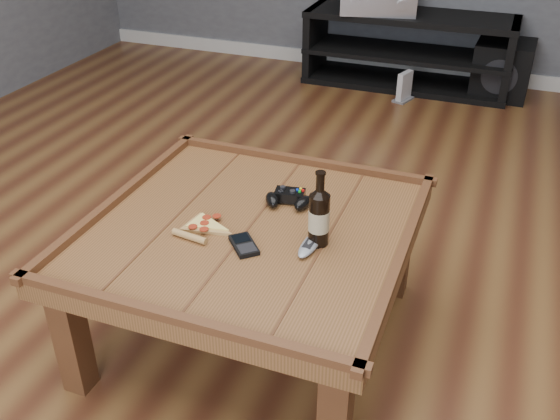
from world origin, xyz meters
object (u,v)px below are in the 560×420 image
(coffee_table, at_px, (250,242))
(media_console, at_px, (408,51))
(smartphone, at_px, (244,245))
(game_console, at_px, (404,88))
(game_controller, at_px, (288,198))
(beer_bottle, at_px, (319,216))
(remote_control, at_px, (311,244))
(pizza_slice, at_px, (203,227))
(subwoofer, at_px, (502,69))

(coffee_table, relative_size, media_console, 0.74)
(smartphone, height_order, game_console, smartphone)
(coffee_table, distance_m, game_controller, 0.20)
(media_console, bearing_deg, game_console, -80.31)
(game_controller, bearing_deg, media_console, 82.71)
(coffee_table, xyz_separation_m, beer_bottle, (0.23, -0.01, 0.16))
(game_controller, distance_m, smartphone, 0.29)
(beer_bottle, xyz_separation_m, remote_control, (-0.01, -0.03, -0.09))
(pizza_slice, height_order, smartphone, pizza_slice)
(beer_bottle, distance_m, game_console, 2.51)
(game_controller, relative_size, subwoofer, 0.46)
(pizza_slice, bearing_deg, smartphone, -7.81)
(beer_bottle, xyz_separation_m, smartphone, (-0.20, -0.10, -0.09))
(coffee_table, bearing_deg, smartphone, -75.33)
(coffee_table, relative_size, smartphone, 7.93)
(subwoofer, bearing_deg, media_console, -174.66)
(pizza_slice, relative_size, game_console, 1.20)
(coffee_table, xyz_separation_m, media_console, (0.00, 2.75, -0.15))
(media_console, relative_size, remote_control, 8.57)
(pizza_slice, distance_m, smartphone, 0.17)
(beer_bottle, xyz_separation_m, pizza_slice, (-0.37, -0.05, -0.09))
(media_console, bearing_deg, coffee_table, -90.00)
(coffee_table, xyz_separation_m, subwoofer, (0.63, 2.78, -0.21))
(media_console, bearing_deg, game_controller, -88.51)
(pizza_slice, relative_size, smartphone, 1.80)
(media_console, bearing_deg, remote_control, -85.54)
(remote_control, relative_size, game_console, 0.84)
(beer_bottle, bearing_deg, smartphone, -153.70)
(subwoofer, bearing_deg, coffee_table, -100.52)
(smartphone, bearing_deg, media_console, 48.60)
(smartphone, bearing_deg, subwoofer, 36.23)
(game_controller, relative_size, smartphone, 1.35)
(pizza_slice, height_order, game_console, pizza_slice)
(game_controller, xyz_separation_m, game_console, (-0.02, 2.27, -0.38))
(smartphone, distance_m, remote_control, 0.20)
(beer_bottle, bearing_deg, media_console, 94.81)
(game_controller, distance_m, remote_control, 0.26)
(game_controller, bearing_deg, pizza_slice, -138.64)
(smartphone, xyz_separation_m, remote_control, (0.19, 0.07, 0.00))
(coffee_table, xyz_separation_m, smartphone, (0.03, -0.11, 0.07))
(coffee_table, xyz_separation_m, remote_control, (0.22, -0.04, 0.07))
(beer_bottle, bearing_deg, coffee_table, 177.04)
(game_console, bearing_deg, game_controller, -71.14)
(media_console, distance_m, game_console, 0.34)
(media_console, relative_size, game_controller, 7.96)
(coffee_table, distance_m, smartphone, 0.13)
(media_console, distance_m, smartphone, 2.87)
(media_console, bearing_deg, smartphone, -89.41)
(media_console, relative_size, smartphone, 10.78)
(game_console, bearing_deg, pizza_slice, -75.76)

